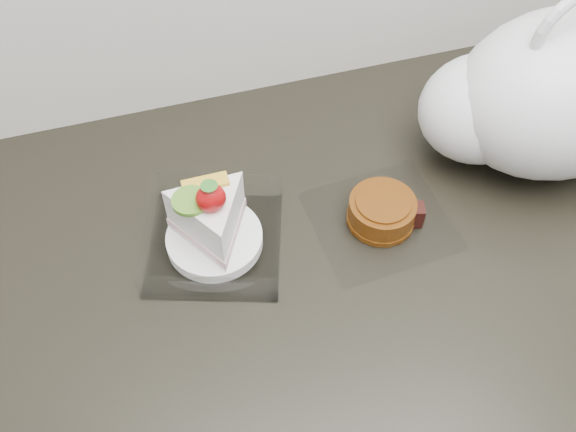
{
  "coord_description": "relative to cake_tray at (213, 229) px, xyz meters",
  "views": [
    {
      "loc": [
        -0.31,
        1.25,
        1.57
      ],
      "look_at": [
        -0.18,
        1.72,
        0.94
      ],
      "focal_mm": 40.0,
      "sensor_mm": 36.0,
      "label": 1
    }
  ],
  "objects": [
    {
      "name": "counter",
      "position": [
        0.27,
        -0.04,
        -0.48
      ],
      "size": [
        2.04,
        0.64,
        0.9
      ],
      "color": "black",
      "rests_on": "ground"
    },
    {
      "name": "cake_tray",
      "position": [
        0.0,
        0.0,
        0.0
      ],
      "size": [
        0.21,
        0.21,
        0.13
      ],
      "rotation": [
        0.0,
        0.0,
        -0.31
      ],
      "color": "white",
      "rests_on": "counter"
    },
    {
      "name": "mooncake_wrap",
      "position": [
        0.22,
        -0.02,
        -0.02
      ],
      "size": [
        0.18,
        0.17,
        0.04
      ],
      "rotation": [
        0.0,
        0.0,
        0.24
      ],
      "color": "white",
      "rests_on": "counter"
    },
    {
      "name": "plastic_bag",
      "position": [
        0.45,
        0.03,
        0.07
      ],
      "size": [
        0.34,
        0.24,
        0.27
      ],
      "rotation": [
        0.0,
        0.0,
        -0.07
      ],
      "color": "white",
      "rests_on": "counter"
    }
  ]
}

